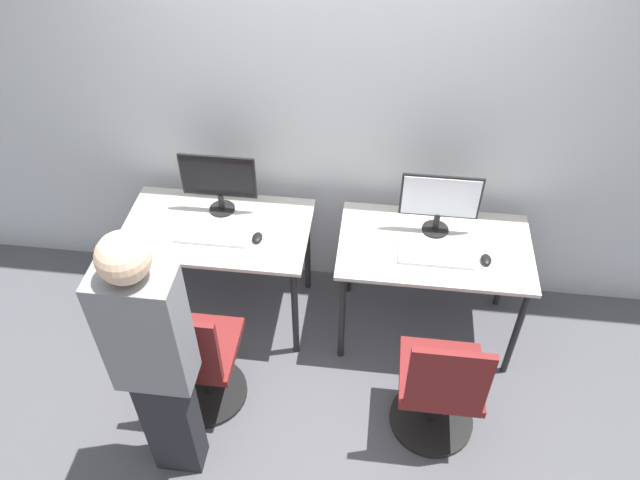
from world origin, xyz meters
TOP-DOWN VIEW (x-y plane):
  - ground_plane at (0.00, 0.00)m, footprint 20.00×20.00m
  - wall_back at (0.00, 0.79)m, footprint 12.00×0.05m
  - desk_left at (-0.65, 0.33)m, footprint 1.12×0.66m
  - monitor_left at (-0.65, 0.50)m, footprint 0.46×0.16m
  - keyboard_left at (-0.65, 0.25)m, footprint 0.42×0.16m
  - mouse_left at (-0.38, 0.25)m, footprint 0.06×0.09m
  - office_chair_left at (-0.63, -0.39)m, footprint 0.48×0.48m
  - person_left at (-0.66, -0.75)m, footprint 0.36×0.22m
  - desk_right at (0.65, 0.33)m, footprint 1.12×0.66m
  - monitor_right at (0.65, 0.46)m, footprint 0.46×0.16m
  - keyboard_right at (0.65, 0.23)m, footprint 0.42×0.16m
  - mouse_right at (0.93, 0.22)m, footprint 0.06×0.09m
  - office_chair_right at (0.71, -0.41)m, footprint 0.48×0.48m

SIDE VIEW (x-z plane):
  - ground_plane at x=0.00m, z-range 0.00..0.00m
  - office_chair_left at x=-0.63m, z-range -0.08..0.84m
  - office_chair_right at x=0.71m, z-range -0.08..0.84m
  - desk_left at x=-0.65m, z-range 0.29..1.05m
  - desk_right at x=0.65m, z-range 0.29..1.05m
  - keyboard_left at x=-0.65m, z-range 0.76..0.78m
  - keyboard_right at x=0.65m, z-range 0.76..0.78m
  - mouse_left at x=-0.38m, z-range 0.76..0.79m
  - mouse_right at x=0.93m, z-range 0.76..0.79m
  - person_left at x=-0.66m, z-range 0.08..1.75m
  - monitor_left at x=-0.65m, z-range 0.78..1.18m
  - monitor_right at x=0.65m, z-range 0.78..1.18m
  - wall_back at x=0.00m, z-range 0.00..2.80m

